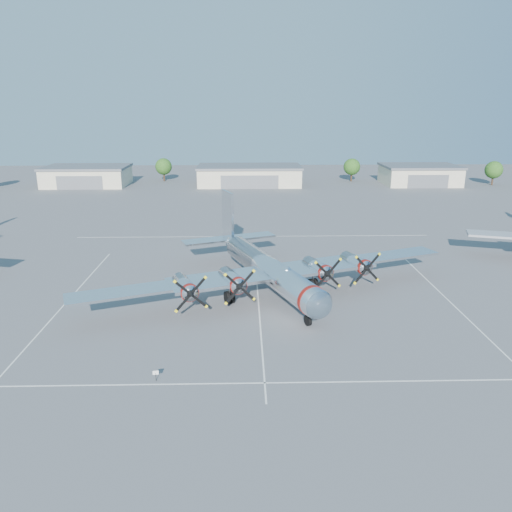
{
  "coord_description": "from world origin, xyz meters",
  "views": [
    {
      "loc": [
        -1.6,
        -57.74,
        21.73
      ],
      "look_at": [
        -0.09,
        2.97,
        3.2
      ],
      "focal_mm": 35.0,
      "sensor_mm": 36.0,
      "label": 1
    }
  ],
  "objects_px": {
    "hangar_center": "(249,175)",
    "info_placard": "(156,374)",
    "main_bomber_b29": "(266,291)",
    "hangar_east": "(420,175)",
    "tree_west": "(164,167)",
    "tree_east": "(352,167)",
    "tree_far_east": "(494,170)",
    "hangar_west": "(87,176)"
  },
  "relations": [
    {
      "from": "hangar_east",
      "to": "info_placard",
      "type": "distance_m",
      "value": 118.04
    },
    {
      "from": "hangar_center",
      "to": "hangar_east",
      "type": "relative_size",
      "value": 1.39
    },
    {
      "from": "hangar_east",
      "to": "tree_west",
      "type": "height_order",
      "value": "tree_west"
    },
    {
      "from": "hangar_west",
      "to": "main_bomber_b29",
      "type": "xyz_separation_m",
      "value": [
        45.97,
        -83.07,
        -2.71
      ]
    },
    {
      "from": "tree_far_east",
      "to": "info_placard",
      "type": "relative_size",
      "value": 7.17
    },
    {
      "from": "tree_east",
      "to": "tree_far_east",
      "type": "height_order",
      "value": "same"
    },
    {
      "from": "hangar_west",
      "to": "info_placard",
      "type": "distance_m",
      "value": 109.55
    },
    {
      "from": "hangar_center",
      "to": "hangar_west",
      "type": "bearing_deg",
      "value": 180.0
    },
    {
      "from": "hangar_east",
      "to": "main_bomber_b29",
      "type": "bearing_deg",
      "value": -119.51
    },
    {
      "from": "tree_west",
      "to": "info_placard",
      "type": "bearing_deg",
      "value": -81.78
    },
    {
      "from": "tree_west",
      "to": "tree_east",
      "type": "xyz_separation_m",
      "value": [
        55.0,
        -2.0,
        0.0
      ]
    },
    {
      "from": "hangar_west",
      "to": "tree_far_east",
      "type": "distance_m",
      "value": 113.03
    },
    {
      "from": "main_bomber_b29",
      "to": "hangar_east",
      "type": "bearing_deg",
      "value": 39.15
    },
    {
      "from": "main_bomber_b29",
      "to": "tree_east",
      "type": "bearing_deg",
      "value": 50.62
    },
    {
      "from": "hangar_west",
      "to": "tree_far_east",
      "type": "relative_size",
      "value": 3.4
    },
    {
      "from": "hangar_west",
      "to": "tree_far_east",
      "type": "bearing_deg",
      "value": -1.0
    },
    {
      "from": "hangar_center",
      "to": "tree_west",
      "type": "bearing_deg",
      "value": 162.18
    },
    {
      "from": "hangar_east",
      "to": "main_bomber_b29",
      "type": "relative_size",
      "value": 0.45
    },
    {
      "from": "hangar_west",
      "to": "main_bomber_b29",
      "type": "bearing_deg",
      "value": -61.04
    },
    {
      "from": "tree_east",
      "to": "info_placard",
      "type": "xyz_separation_m",
      "value": [
        -38.89,
        -109.44,
        -3.57
      ]
    },
    {
      "from": "hangar_west",
      "to": "hangar_east",
      "type": "relative_size",
      "value": 1.1
    },
    {
      "from": "hangar_east",
      "to": "tree_east",
      "type": "bearing_deg",
      "value": 161.46
    },
    {
      "from": "tree_far_east",
      "to": "main_bomber_b29",
      "type": "distance_m",
      "value": 105.3
    },
    {
      "from": "hangar_center",
      "to": "hangar_east",
      "type": "distance_m",
      "value": 48.0
    },
    {
      "from": "tree_east",
      "to": "main_bomber_b29",
      "type": "relative_size",
      "value": 0.15
    },
    {
      "from": "hangar_center",
      "to": "hangar_east",
      "type": "height_order",
      "value": "same"
    },
    {
      "from": "tree_far_east",
      "to": "info_placard",
      "type": "height_order",
      "value": "tree_far_east"
    },
    {
      "from": "hangar_west",
      "to": "tree_far_east",
      "type": "xyz_separation_m",
      "value": [
        113.0,
        -1.96,
        1.51
      ]
    },
    {
      "from": "tree_west",
      "to": "main_bomber_b29",
      "type": "distance_m",
      "value": 94.83
    },
    {
      "from": "info_placard",
      "to": "tree_east",
      "type": "bearing_deg",
      "value": 60.66
    },
    {
      "from": "hangar_center",
      "to": "tree_east",
      "type": "bearing_deg",
      "value": 11.38
    },
    {
      "from": "tree_east",
      "to": "tree_far_east",
      "type": "xyz_separation_m",
      "value": [
        38.0,
        -8.0,
        0.0
      ]
    },
    {
      "from": "hangar_center",
      "to": "info_placard",
      "type": "distance_m",
      "value": 103.81
    },
    {
      "from": "hangar_center",
      "to": "tree_east",
      "type": "height_order",
      "value": "tree_east"
    },
    {
      "from": "hangar_east",
      "to": "tree_far_east",
      "type": "bearing_deg",
      "value": -5.61
    },
    {
      "from": "hangar_east",
      "to": "tree_far_east",
      "type": "xyz_separation_m",
      "value": [
        20.0,
        -1.96,
        1.51
      ]
    },
    {
      "from": "hangar_center",
      "to": "tree_west",
      "type": "height_order",
      "value": "tree_west"
    },
    {
      "from": "hangar_east",
      "to": "info_placard",
      "type": "height_order",
      "value": "hangar_east"
    },
    {
      "from": "hangar_east",
      "to": "tree_west",
      "type": "relative_size",
      "value": 3.1
    },
    {
      "from": "tree_east",
      "to": "main_bomber_b29",
      "type": "xyz_separation_m",
      "value": [
        -29.03,
        -89.11,
        -4.22
      ]
    },
    {
      "from": "hangar_west",
      "to": "info_placard",
      "type": "xyz_separation_m",
      "value": [
        36.11,
        -103.41,
        -2.06
      ]
    },
    {
      "from": "info_placard",
      "to": "hangar_west",
      "type": "bearing_deg",
      "value": 99.47
    }
  ]
}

